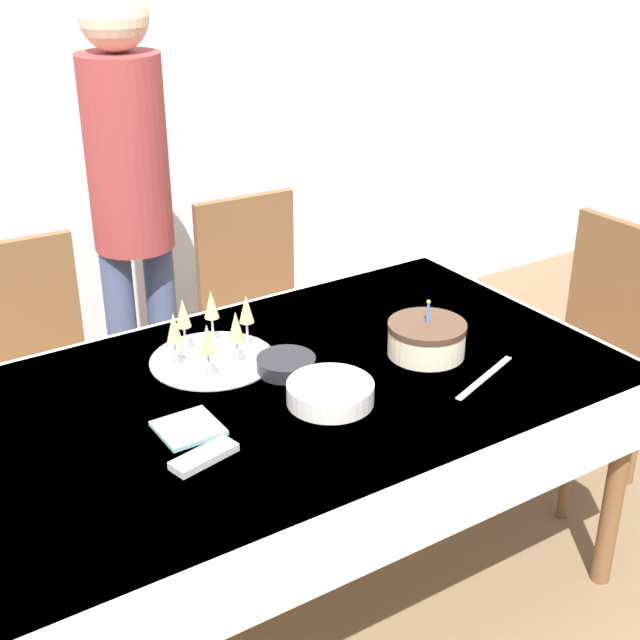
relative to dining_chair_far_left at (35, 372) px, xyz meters
name	(u,v)px	position (x,y,z in m)	size (l,w,h in m)	color
ground_plane	(280,599)	(0.43, -0.87, -0.53)	(12.00, 12.00, 0.00)	brown
wall_back	(57,74)	(0.43, 0.76, 0.82)	(8.00, 0.05, 2.70)	silver
dining_table	(276,419)	(0.43, -0.87, 0.13)	(1.95, 1.10, 0.75)	silver
dining_chair_far_left	(35,372)	(0.00, 0.00, 0.00)	(0.44, 0.44, 0.96)	brown
dining_chair_far_right	(260,313)	(0.86, 0.00, 0.00)	(0.44, 0.44, 0.96)	brown
dining_chair_right_end	(590,344)	(1.72, -0.87, 0.00)	(0.43, 0.43, 0.96)	brown
birthday_cake	(427,339)	(0.90, -0.94, 0.28)	(0.23, 0.23, 0.17)	beige
champagne_tray	(211,338)	(0.35, -0.64, 0.30)	(0.36, 0.36, 0.18)	silver
plate_stack_main	(330,393)	(0.51, -1.02, 0.25)	(0.23, 0.23, 0.06)	silver
plate_stack_dessert	(286,364)	(0.50, -0.81, 0.25)	(0.17, 0.17, 0.04)	black
cake_knife	(485,378)	(0.94, -1.14, 0.23)	(0.29, 0.12, 0.00)	silver
fork_pile	(204,456)	(0.11, -1.08, 0.24)	(0.18, 0.10, 0.02)	silver
napkin_pile	(188,428)	(0.14, -0.94, 0.23)	(0.15, 0.15, 0.01)	#8CC6E0
person_standing	(130,188)	(0.44, 0.14, 0.53)	(0.28, 0.28, 1.74)	#3F4C72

